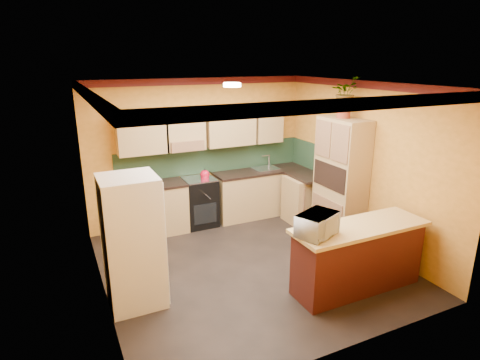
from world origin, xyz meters
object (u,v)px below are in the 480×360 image
(pantry, at_px, (340,180))
(microwave, at_px, (317,224))
(stove, at_px, (200,202))
(fridge, at_px, (132,242))
(base_cabinets_back, at_px, (230,198))
(breakfast_bar, at_px, (358,259))

(pantry, xyz_separation_m, microwave, (-1.52, -1.43, 0.02))
(microwave, bearing_deg, stove, 75.51)
(stove, xyz_separation_m, fridge, (-1.61, -2.03, 0.39))
(base_cabinets_back, height_order, pantry, pantry)
(base_cabinets_back, distance_m, fridge, 3.05)
(base_cabinets_back, bearing_deg, fridge, -137.72)
(base_cabinets_back, xyz_separation_m, fridge, (-2.23, -2.03, 0.41))
(stove, height_order, pantry, pantry)
(base_cabinets_back, height_order, fridge, fridge)
(breakfast_bar, bearing_deg, microwave, 180.00)
(pantry, xyz_separation_m, breakfast_bar, (-0.81, -1.43, -0.61))
(stove, distance_m, microwave, 3.09)
(base_cabinets_back, bearing_deg, pantry, -48.82)
(base_cabinets_back, relative_size, stove, 4.01)
(stove, bearing_deg, base_cabinets_back, 0.00)
(fridge, bearing_deg, stove, 51.61)
(breakfast_bar, bearing_deg, pantry, 60.39)
(stove, xyz_separation_m, microwave, (0.47, -2.99, 0.62))
(fridge, relative_size, breakfast_bar, 0.94)
(stove, bearing_deg, breakfast_bar, -68.57)
(fridge, bearing_deg, pantry, 7.45)
(base_cabinets_back, relative_size, breakfast_bar, 2.03)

